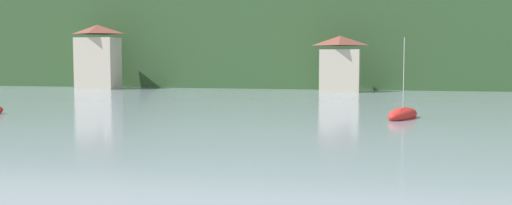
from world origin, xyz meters
TOP-DOWN VIEW (x-y plane):
  - wooded_hillside at (-16.55, 154.33)m, footprint 352.00×72.52m
  - shore_building_west at (-41.80, 107.54)m, footprint 7.22×4.65m
  - shore_building_westcentral at (0.00, 107.49)m, footprint 6.44×4.55m
  - sailboat_far_2 at (8.16, 67.75)m, footprint 3.59×5.33m

SIDE VIEW (x-z plane):
  - sailboat_far_2 at x=8.16m, z-range -3.40..4.04m
  - shore_building_westcentral at x=0.00m, z-range -0.13..8.73m
  - shore_building_west at x=-41.80m, z-range -0.16..10.94m
  - wooded_hillside at x=-16.55m, z-range -9.54..24.49m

